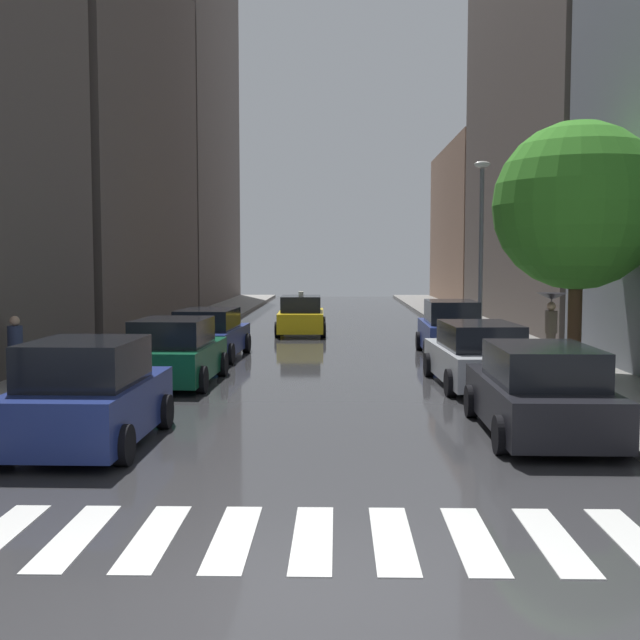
# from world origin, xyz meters

# --- Properties ---
(ground_plane) EXTENTS (28.00, 72.00, 0.04)m
(ground_plane) POSITION_xyz_m (0.00, 24.00, -0.02)
(ground_plane) COLOR #333335
(sidewalk_left) EXTENTS (3.00, 72.00, 0.15)m
(sidewalk_left) POSITION_xyz_m (-6.50, 24.00, 0.07)
(sidewalk_left) COLOR gray
(sidewalk_left) RESTS_ON ground
(sidewalk_right) EXTENTS (3.00, 72.00, 0.15)m
(sidewalk_right) POSITION_xyz_m (6.50, 24.00, 0.07)
(sidewalk_right) COLOR gray
(sidewalk_right) RESTS_ON ground
(crosswalk_stripes) EXTENTS (7.65, 2.20, 0.01)m
(crosswalk_stripes) POSITION_xyz_m (-0.00, 1.42, 0.01)
(crosswalk_stripes) COLOR silver
(crosswalk_stripes) RESTS_ON ground
(building_left_mid) EXTENTS (6.00, 19.13, 17.91)m
(building_left_mid) POSITION_xyz_m (-11.00, 29.94, 8.96)
(building_left_mid) COLOR #564C47
(building_left_mid) RESTS_ON ground
(building_left_far) EXTENTS (6.00, 20.12, 25.62)m
(building_left_far) POSITION_xyz_m (-11.00, 50.02, 12.81)
(building_left_far) COLOR #564C47
(building_left_far) RESTS_ON ground
(building_right_mid) EXTENTS (6.00, 20.72, 25.06)m
(building_right_mid) POSITION_xyz_m (11.00, 30.67, 12.53)
(building_right_mid) COLOR #564C47
(building_right_mid) RESTS_ON ground
(building_right_far) EXTENTS (6.00, 17.48, 11.19)m
(building_right_far) POSITION_xyz_m (11.00, 50.20, 5.59)
(building_right_far) COLOR #8C6B56
(building_right_far) RESTS_ON ground
(parked_car_left_nearest) EXTENTS (2.18, 4.07, 1.81)m
(parked_car_left_nearest) POSITION_xyz_m (-3.92, 5.82, 0.84)
(parked_car_left_nearest) COLOR navy
(parked_car_left_nearest) RESTS_ON ground
(parked_car_left_second) EXTENTS (2.26, 4.24, 1.67)m
(parked_car_left_second) POSITION_xyz_m (-3.84, 12.48, 0.78)
(parked_car_left_second) COLOR #0C4C2D
(parked_car_left_second) RESTS_ON ground
(parked_car_left_third) EXTENTS (2.29, 4.74, 1.58)m
(parked_car_left_third) POSITION_xyz_m (-3.82, 17.73, 0.74)
(parked_car_left_third) COLOR navy
(parked_car_left_third) RESTS_ON ground
(parked_car_right_nearest) EXTENTS (2.17, 4.64, 1.63)m
(parked_car_right_nearest) POSITION_xyz_m (3.90, 6.81, 0.77)
(parked_car_right_nearest) COLOR black
(parked_car_right_nearest) RESTS_ON ground
(parked_car_right_second) EXTENTS (2.30, 4.82, 1.59)m
(parked_car_right_second) POSITION_xyz_m (3.77, 12.33, 0.75)
(parked_car_right_second) COLOR #B2B7BF
(parked_car_right_second) RESTS_ON ground
(parked_car_right_third) EXTENTS (2.03, 4.34, 1.81)m
(parked_car_right_third) POSITION_xyz_m (3.99, 18.67, 0.84)
(parked_car_right_third) COLOR navy
(parked_car_right_third) RESTS_ON ground
(taxi_midroad) EXTENTS (2.15, 4.44, 1.81)m
(taxi_midroad) POSITION_xyz_m (-1.25, 25.95, 0.76)
(taxi_midroad) COLOR yellow
(taxi_midroad) RESTS_ON ground
(pedestrian_near_tree) EXTENTS (0.36, 0.36, 1.63)m
(pedestrian_near_tree) POSITION_xyz_m (-7.55, 11.64, 1.00)
(pedestrian_near_tree) COLOR black
(pedestrian_near_tree) RESTS_ON sidewalk_left
(pedestrian_by_kerb) EXTENTS (0.90, 0.90, 2.02)m
(pedestrian_by_kerb) POSITION_xyz_m (6.54, 15.95, 1.56)
(pedestrian_by_kerb) COLOR brown
(pedestrian_by_kerb) RESTS_ON sidewalk_right
(street_tree_right) EXTENTS (4.34, 4.34, 6.55)m
(street_tree_right) POSITION_xyz_m (6.46, 13.36, 4.51)
(street_tree_right) COLOR #513823
(street_tree_right) RESTS_ON sidewalk_right
(lamp_post_right) EXTENTS (0.60, 0.28, 6.57)m
(lamp_post_right) POSITION_xyz_m (5.55, 21.96, 3.96)
(lamp_post_right) COLOR #595B60
(lamp_post_right) RESTS_ON sidewalk_right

